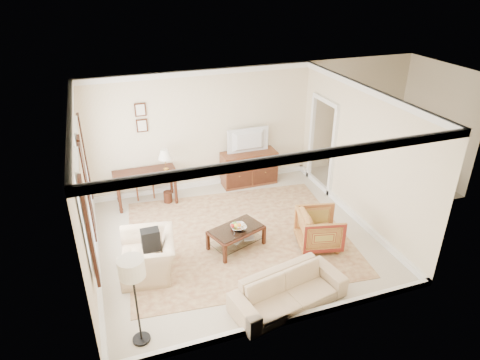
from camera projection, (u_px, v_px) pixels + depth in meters
room_shell at (235, 123)px, 7.62m from camera, size 5.51×5.01×2.91m
annex_bedroom at (388, 169)px, 10.88m from camera, size 3.00×2.70×2.90m
window_front at (86, 212)px, 6.66m from camera, size 0.12×1.56×1.80m
window_rear at (84, 170)px, 8.00m from camera, size 0.12×1.56×1.80m
doorway at (322, 146)px, 10.31m from camera, size 0.10×1.12×2.25m
rug at (238, 236)px, 8.79m from camera, size 4.70×4.15×0.01m
writing_desk at (145, 177)px, 9.73m from camera, size 1.42×0.71×0.77m
desk_chair at (143, 176)px, 10.08m from camera, size 0.54×0.54×1.05m
desk_lamp at (165, 160)px, 9.71m from camera, size 0.32×0.32×0.50m
framed_prints at (141, 117)px, 9.53m from camera, size 0.25×0.04×0.68m
sideboard at (249, 168)px, 10.73m from camera, size 1.37×0.53×0.84m
tv at (250, 134)px, 10.30m from camera, size 1.00×0.58×0.13m
coffee_table at (236, 233)px, 8.32m from camera, size 1.18×0.92×0.44m
fruit_bowl at (239, 227)px, 8.22m from camera, size 0.42×0.42×0.10m
book_a at (230, 242)px, 8.31m from camera, size 0.26×0.18×0.38m
book_b at (243, 237)px, 8.48m from camera, size 0.28×0.07×0.38m
striped_armchair at (320, 228)px, 8.33m from camera, size 0.92×0.96×0.83m
club_armchair at (147, 250)px, 7.57m from camera, size 0.86×1.19×0.96m
backpack at (150, 238)px, 7.47m from camera, size 0.32×0.38×0.40m
sofa at (289, 286)px, 6.88m from camera, size 1.99×0.93×0.75m
floor_lamp at (132, 274)px, 5.81m from camera, size 0.37×0.37×1.49m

